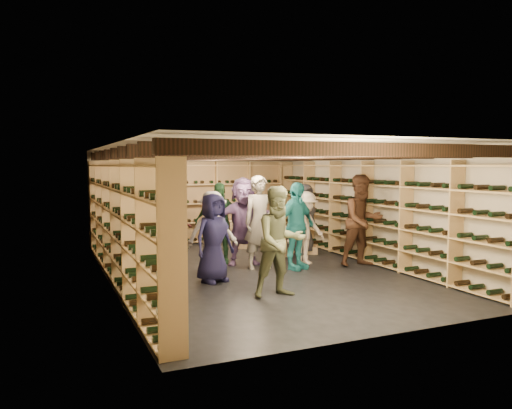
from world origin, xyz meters
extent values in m
plane|color=black|center=(0.00, 0.00, 0.00)|extent=(8.00, 8.00, 0.00)
cube|color=#B2A68B|center=(0.00, 4.00, 1.20)|extent=(5.50, 0.02, 2.40)
cube|color=#B2A68B|center=(0.00, -4.00, 1.20)|extent=(5.50, 0.02, 2.40)
cube|color=#B2A68B|center=(-2.75, 0.00, 1.20)|extent=(0.02, 8.00, 2.40)
cube|color=#B2A68B|center=(2.75, 0.00, 1.20)|extent=(0.02, 8.00, 2.40)
cube|color=beige|center=(0.00, 0.00, 2.40)|extent=(5.50, 8.00, 0.01)
cube|color=black|center=(0.00, -3.50, 2.26)|extent=(5.40, 0.12, 0.18)
cube|color=black|center=(0.00, -2.62, 2.26)|extent=(5.40, 0.12, 0.18)
cube|color=black|center=(0.00, -1.75, 2.26)|extent=(5.40, 0.12, 0.18)
cube|color=black|center=(0.00, -0.88, 2.26)|extent=(5.40, 0.12, 0.18)
cube|color=black|center=(0.00, 0.00, 2.26)|extent=(5.40, 0.12, 0.18)
cube|color=black|center=(0.00, 0.88, 2.26)|extent=(5.40, 0.12, 0.18)
cube|color=black|center=(0.00, 1.75, 2.26)|extent=(5.40, 0.12, 0.18)
cube|color=black|center=(0.00, 2.62, 2.26)|extent=(5.40, 0.12, 0.18)
cube|color=black|center=(0.00, 3.50, 2.26)|extent=(5.40, 0.12, 0.18)
cube|color=tan|center=(-2.57, 0.00, 1.07)|extent=(0.32, 7.50, 2.15)
cube|color=tan|center=(2.57, 0.00, 1.07)|extent=(0.32, 7.50, 2.15)
cube|color=tan|center=(0.00, 3.83, 1.07)|extent=(4.70, 0.30, 2.15)
cube|color=tan|center=(0.71, 2.64, 0.09)|extent=(0.59, 0.50, 0.17)
cube|color=tan|center=(0.71, 2.64, 0.26)|extent=(0.59, 0.50, 0.17)
cube|color=tan|center=(0.71, 2.64, 0.43)|extent=(0.59, 0.50, 0.17)
cube|color=tan|center=(0.71, 2.64, 0.59)|extent=(0.59, 0.50, 0.17)
cube|color=tan|center=(1.04, 1.30, 0.09)|extent=(0.59, 0.51, 0.17)
cube|color=tan|center=(1.04, 1.30, 0.26)|extent=(0.59, 0.51, 0.17)
cube|color=tan|center=(1.04, 1.30, 0.43)|extent=(0.59, 0.51, 0.17)
cube|color=tan|center=(1.04, 1.30, 0.59)|extent=(0.59, 0.51, 0.17)
cube|color=tan|center=(1.81, 1.30, 0.09)|extent=(0.57, 0.46, 0.17)
imported|color=black|center=(-2.18, -0.99, 0.80)|extent=(0.90, 0.72, 1.61)
imported|color=#4D5134|center=(-0.40, -1.87, 0.87)|extent=(0.85, 0.67, 1.74)
imported|color=beige|center=(1.20, 0.21, 0.76)|extent=(1.08, 0.77, 1.52)
imported|color=teal|center=(0.79, -0.15, 0.86)|extent=(1.10, 0.75, 1.73)
imported|color=brown|center=(-1.73, 1.04, 0.77)|extent=(1.45, 0.50, 1.55)
imported|color=#1D1B44|center=(-1.05, -0.52, 0.78)|extent=(0.89, 0.73, 1.57)
imported|color=gray|center=(0.17, 0.18, 0.93)|extent=(0.71, 0.49, 1.86)
imported|color=#462818|center=(2.18, -0.41, 0.94)|extent=(0.93, 0.73, 1.87)
imported|color=#B4ACA6|center=(-0.83, 0.19, 0.78)|extent=(1.02, 0.60, 1.56)
imported|color=#204626|center=(-0.39, 1.08, 0.85)|extent=(1.08, 0.76, 1.70)
imported|color=#7E5991|center=(0.02, 0.71, 0.91)|extent=(1.76, 0.89, 1.81)
imported|color=#353439|center=(1.76, 1.30, 0.82)|extent=(0.94, 0.79, 1.63)
camera|label=1|loc=(-3.80, -8.79, 2.06)|focal=35.00mm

